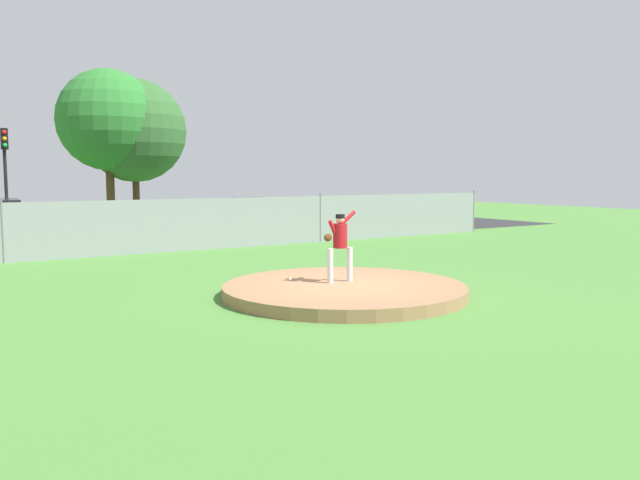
% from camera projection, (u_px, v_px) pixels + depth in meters
% --- Properties ---
extents(ground_plane, '(80.00, 80.00, 0.00)m').
position_uv_depth(ground_plane, '(231.00, 264.00, 19.35)').
color(ground_plane, '#4C8438').
extents(asphalt_strip, '(44.00, 7.00, 0.01)m').
position_uv_depth(asphalt_strip, '(145.00, 240.00, 26.47)').
color(asphalt_strip, '#2B2B2D').
rests_on(asphalt_strip, ground_plane).
extents(pitchers_mound, '(5.45, 5.45, 0.26)m').
position_uv_depth(pitchers_mound, '(344.00, 290.00, 14.31)').
color(pitchers_mound, '#99704C').
rests_on(pitchers_mound, ground_plane).
extents(pitcher_youth, '(0.81, 0.32, 1.63)m').
position_uv_depth(pitcher_youth, '(340.00, 240.00, 14.49)').
color(pitcher_youth, silver).
rests_on(pitcher_youth, pitchers_mound).
extents(baseball, '(0.07, 0.07, 0.07)m').
position_uv_depth(baseball, '(290.00, 279.00, 14.75)').
color(baseball, white).
rests_on(baseball, pitchers_mound).
extents(chainlink_fence, '(28.93, 0.07, 1.96)m').
position_uv_depth(chainlink_fence, '(183.00, 225.00, 22.61)').
color(chainlink_fence, gray).
rests_on(chainlink_fence, ground_plane).
extents(parked_car_slate, '(2.13, 4.81, 1.58)m').
position_uv_depth(parked_car_slate, '(181.00, 220.00, 27.54)').
color(parked_car_slate, slate).
rests_on(parked_car_slate, ground_plane).
extents(parked_car_navy, '(1.91, 4.24, 1.64)m').
position_uv_depth(parked_car_navy, '(259.00, 216.00, 29.68)').
color(parked_car_navy, '#161E4C').
rests_on(parked_car_navy, ground_plane).
extents(traffic_cone_orange, '(0.40, 0.40, 0.55)m').
position_uv_depth(traffic_cone_orange, '(381.00, 228.00, 29.63)').
color(traffic_cone_orange, orange).
rests_on(traffic_cone_orange, asphalt_strip).
extents(traffic_light_near, '(0.28, 0.46, 4.67)m').
position_uv_depth(traffic_light_near, '(5.00, 163.00, 27.21)').
color(traffic_light_near, black).
rests_on(traffic_light_near, ground_plane).
extents(tree_slender_far, '(5.16, 5.16, 8.07)m').
position_uv_depth(tree_slender_far, '(108.00, 120.00, 32.65)').
color(tree_slender_far, '#4C331E').
rests_on(tree_slender_far, ground_plane).
extents(tree_broad_right, '(5.44, 5.44, 7.75)m').
position_uv_depth(tree_broad_right, '(134.00, 131.00, 33.76)').
color(tree_broad_right, '#4C331E').
rests_on(tree_broad_right, ground_plane).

